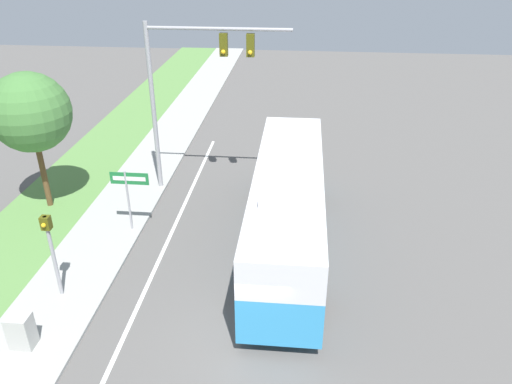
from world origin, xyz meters
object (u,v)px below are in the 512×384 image
(utility_cabinet, at_px, (21,331))
(signal_gantry, at_px, (189,77))
(pedestrian_signal, at_px, (51,244))
(bus, at_px, (288,203))
(street_sign, at_px, (129,189))

(utility_cabinet, bearing_deg, signal_gantry, 74.38)
(pedestrian_signal, height_order, utility_cabinet, pedestrian_signal)
(signal_gantry, bearing_deg, utility_cabinet, -105.62)
(bus, xyz_separation_m, pedestrian_signal, (-7.24, -3.64, 0.18))
(street_sign, height_order, utility_cabinet, street_sign)
(bus, height_order, street_sign, bus)
(pedestrian_signal, relative_size, utility_cabinet, 2.87)
(signal_gantry, bearing_deg, street_sign, -114.13)
(street_sign, bearing_deg, utility_cabinet, -100.17)
(bus, height_order, signal_gantry, signal_gantry)
(signal_gantry, height_order, pedestrian_signal, signal_gantry)
(bus, height_order, pedestrian_signal, bus)
(signal_gantry, relative_size, street_sign, 2.83)
(signal_gantry, height_order, street_sign, signal_gantry)
(signal_gantry, xyz_separation_m, street_sign, (-1.73, -3.86, -3.35))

